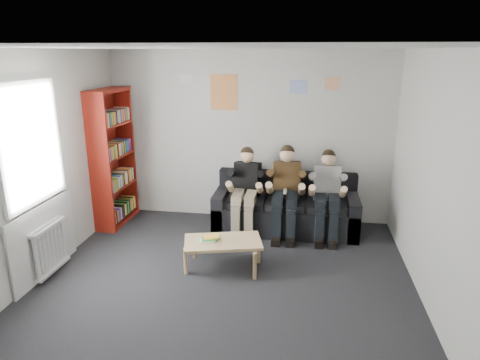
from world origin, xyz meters
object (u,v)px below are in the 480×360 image
object	(u,v)px
sofa	(286,210)
person_middle	(286,192)
person_right	(327,195)
bookshelf	(114,158)
coffee_table	(223,244)
person_left	(245,191)

from	to	relation	value
sofa	person_middle	xyz separation A→B (m)	(0.00, -0.20, 0.36)
person_middle	person_right	distance (m)	0.61
person_middle	bookshelf	bearing A→B (deg)	173.21
coffee_table	person_left	size ratio (longest dim) A/B	0.75
person_middle	person_left	bearing A→B (deg)	174.32
person_left	person_middle	distance (m)	0.61
person_left	sofa	bearing A→B (deg)	27.49
sofa	person_left	bearing A→B (deg)	-161.93
person_left	bookshelf	bearing A→B (deg)	-172.30
bookshelf	person_right	size ratio (longest dim) A/B	1.65
sofa	coffee_table	size ratio (longest dim) A/B	2.26
person_middle	person_right	bearing A→B (deg)	-5.12
bookshelf	person_right	bearing A→B (deg)	0.40
bookshelf	coffee_table	xyz separation A→B (m)	(1.98, -1.29, -0.73)
coffee_table	person_left	bearing A→B (deg)	84.85
person_left	person_middle	xyz separation A→B (m)	(0.61, -0.00, 0.02)
person_left	person_right	xyz separation A→B (m)	(1.21, -0.00, 0.00)
sofa	person_left	xyz separation A→B (m)	(-0.61, -0.20, 0.34)
sofa	person_right	bearing A→B (deg)	-18.09
sofa	person_middle	distance (m)	0.41
bookshelf	person_middle	size ratio (longest dim) A/B	1.60
bookshelf	person_middle	world-z (taller)	bookshelf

